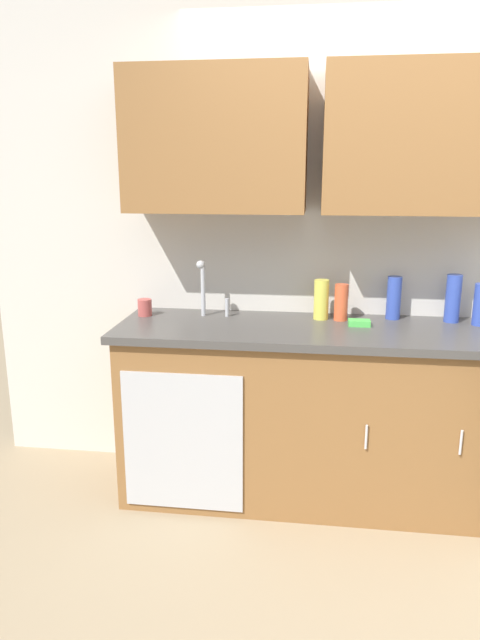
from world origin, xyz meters
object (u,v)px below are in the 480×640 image
object	(u,v)px
bottle_water_tall	(341,302)
sponge	(359,323)
sink	(206,325)
bottle_dish_liquid	(394,298)
bottle_cleaner_spray	(321,300)
cup_by_sink	(145,307)
bottle_water_short	(453,298)

from	to	relation	value
bottle_water_tall	sponge	world-z (taller)	bottle_water_tall
sink	bottle_dish_liquid	distance (m)	1.01
bottle_cleaner_spray	cup_by_sink	world-z (taller)	bottle_cleaner_spray
sink	sponge	world-z (taller)	sink
sponge	cup_by_sink	bearing A→B (deg)	176.86
bottle_dish_liquid	bottle_cleaner_spray	bearing A→B (deg)	-171.45
bottle_water_short	cup_by_sink	world-z (taller)	bottle_water_short
sink	bottle_cleaner_spray	xyz separation A→B (m)	(0.59, 0.15, 0.12)
sink	sponge	distance (m)	0.79
bottle_cleaner_spray	bottle_water_short	bearing A→B (deg)	2.63
bottle_dish_liquid	bottle_cleaner_spray	world-z (taller)	bottle_dish_liquid
bottle_dish_liquid	bottle_water_short	world-z (taller)	bottle_water_short
bottle_water_short	sponge	size ratio (longest dim) A/B	2.27
cup_by_sink	sink	bearing A→B (deg)	-16.10
sink	bottle_dish_liquid	bearing A→B (deg)	12.23
sink	bottle_water_tall	bearing A→B (deg)	11.70
bottle_cleaner_spray	cup_by_sink	bearing A→B (deg)	-176.88
sink	bottle_cleaner_spray	distance (m)	0.63
bottle_water_short	bottle_water_tall	size ratio (longest dim) A/B	1.30
bottle_water_tall	sponge	distance (m)	0.16
bottle_dish_liquid	sponge	distance (m)	0.27
bottle_water_tall	sponge	xyz separation A→B (m)	(0.09, -0.10, -0.08)
bottle_water_short	sink	bearing A→B (deg)	-171.70
bottle_cleaner_spray	sponge	xyz separation A→B (m)	(0.19, -0.11, -0.09)
bottle_water_tall	cup_by_sink	bearing A→B (deg)	-177.71
bottle_dish_liquid	bottle_cleaner_spray	size ratio (longest dim) A/B	1.08
sink	sponge	bearing A→B (deg)	2.89
cup_by_sink	bottle_water_tall	bearing A→B (deg)	2.29
sink	sponge	xyz separation A→B (m)	(0.79, 0.04, 0.03)
bottle_water_short	bottle_dish_liquid	bearing A→B (deg)	174.94
bottle_water_tall	cup_by_sink	xyz separation A→B (m)	(-1.05, -0.04, -0.05)
sink	bottle_water_short	size ratio (longest dim) A/B	2.00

